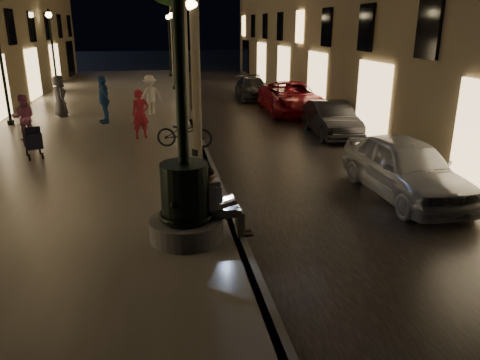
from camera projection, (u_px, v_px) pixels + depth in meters
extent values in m
plane|color=black|center=(190.00, 119.00, 21.37)|extent=(120.00, 120.00, 0.00)
cube|color=black|center=(254.00, 117.00, 21.86)|extent=(6.00, 45.00, 0.02)
cube|color=slate|center=(100.00, 120.00, 20.68)|extent=(8.00, 45.00, 0.20)
cube|color=#59595B|center=(190.00, 117.00, 21.34)|extent=(0.25, 45.00, 0.20)
cylinder|color=#59595B|center=(187.00, 229.00, 8.93)|extent=(1.40, 1.40, 0.40)
cylinder|color=black|center=(185.00, 192.00, 8.69)|extent=(0.90, 0.90, 1.10)
torus|color=black|center=(186.00, 214.00, 8.84)|extent=(1.04, 1.04, 0.10)
torus|color=black|center=(184.00, 171.00, 8.57)|extent=(0.89, 0.89, 0.09)
cylinder|color=black|center=(180.00, 74.00, 8.01)|extent=(0.20, 0.20, 3.20)
cube|color=tan|center=(215.00, 212.00, 8.93)|extent=(0.38, 0.25, 0.19)
cube|color=silver|center=(211.00, 195.00, 8.80)|extent=(0.47, 0.27, 0.60)
sphere|color=tan|center=(209.00, 176.00, 8.68)|extent=(0.22, 0.22, 0.22)
sphere|color=black|center=(209.00, 173.00, 8.66)|extent=(0.22, 0.22, 0.22)
cube|color=tan|center=(229.00, 213.00, 8.88)|extent=(0.48, 0.14, 0.15)
cube|color=tan|center=(227.00, 210.00, 9.06)|extent=(0.48, 0.14, 0.15)
cube|color=tan|center=(241.00, 225.00, 9.00)|extent=(0.14, 0.13, 0.49)
cube|color=tan|center=(239.00, 221.00, 9.17)|extent=(0.14, 0.13, 0.49)
cube|color=black|center=(246.00, 235.00, 9.09)|extent=(0.27, 0.10, 0.03)
cube|color=black|center=(244.00, 231.00, 9.26)|extent=(0.27, 0.10, 0.03)
cube|color=black|center=(229.00, 207.00, 8.95)|extent=(0.25, 0.35, 0.02)
cube|color=black|center=(220.00, 202.00, 8.88)|extent=(0.09, 0.35, 0.23)
cube|color=#A5CDEC|center=(221.00, 202.00, 8.88)|extent=(0.07, 0.31, 0.19)
cylinder|color=#6B604C|center=(196.00, 74.00, 13.93)|extent=(0.28, 0.28, 5.00)
cylinder|color=#6B604C|center=(185.00, 59.00, 19.53)|extent=(0.28, 0.28, 5.10)
cylinder|color=#6B604C|center=(176.00, 53.00, 25.16)|extent=(0.28, 0.28, 4.90)
cylinder|color=#6B604C|center=(173.00, 45.00, 30.73)|extent=(0.28, 0.28, 5.20)
cylinder|color=black|center=(197.00, 152.00, 14.68)|extent=(0.28, 0.28, 0.20)
cylinder|color=black|center=(194.00, 84.00, 14.02)|extent=(0.12, 0.12, 4.40)
sphere|color=#FFD88C|center=(192.00, 4.00, 13.31)|extent=(0.36, 0.36, 0.36)
cylinder|color=black|center=(182.00, 109.00, 22.16)|extent=(0.28, 0.28, 0.20)
cylinder|color=black|center=(180.00, 64.00, 21.50)|extent=(0.12, 0.12, 4.40)
sphere|color=#FFD88C|center=(178.00, 12.00, 20.79)|extent=(0.36, 0.36, 0.36)
cone|color=black|center=(178.00, 6.00, 20.71)|extent=(0.30, 0.30, 0.22)
cylinder|color=black|center=(175.00, 88.00, 29.64)|extent=(0.28, 0.28, 0.20)
cylinder|color=black|center=(174.00, 54.00, 28.97)|extent=(0.12, 0.12, 4.40)
sphere|color=#FFD88C|center=(172.00, 15.00, 28.26)|extent=(0.36, 0.36, 0.36)
cone|color=black|center=(172.00, 11.00, 28.18)|extent=(0.30, 0.30, 0.22)
cylinder|color=black|center=(171.00, 75.00, 37.11)|extent=(0.28, 0.28, 0.20)
cylinder|color=black|center=(170.00, 48.00, 36.45)|extent=(0.12, 0.12, 4.40)
sphere|color=#FFD88C|center=(168.00, 17.00, 35.74)|extent=(0.36, 0.36, 0.36)
cone|color=black|center=(168.00, 14.00, 35.66)|extent=(0.30, 0.30, 0.22)
cylinder|color=black|center=(11.00, 122.00, 19.13)|extent=(0.28, 0.28, 0.20)
cylinder|color=black|center=(3.00, 70.00, 18.47)|extent=(0.12, 0.12, 4.40)
cylinder|color=black|center=(58.00, 90.00, 28.48)|extent=(0.28, 0.28, 0.20)
cylinder|color=black|center=(53.00, 55.00, 27.81)|extent=(0.12, 0.12, 4.40)
sphere|color=#FFD88C|center=(49.00, 15.00, 27.10)|extent=(0.36, 0.36, 0.36)
cone|color=black|center=(48.00, 10.00, 27.02)|extent=(0.30, 0.30, 0.22)
cube|color=black|center=(33.00, 139.00, 14.26)|extent=(0.71, 0.90, 0.47)
cube|color=black|center=(33.00, 131.00, 13.85)|extent=(0.46, 0.31, 0.31)
cylinder|color=black|center=(29.00, 157.00, 14.06)|extent=(0.11, 0.21, 0.21)
cylinder|color=black|center=(43.00, 156.00, 14.24)|extent=(0.11, 0.21, 0.21)
cylinder|color=black|center=(27.00, 153.00, 14.58)|extent=(0.11, 0.21, 0.21)
cylinder|color=black|center=(40.00, 151.00, 14.76)|extent=(0.11, 0.21, 0.21)
cylinder|color=black|center=(29.00, 123.00, 14.47)|extent=(0.19, 0.45, 0.29)
imported|color=#AEB2B6|center=(405.00, 168.00, 11.55)|extent=(1.88, 4.43, 1.49)
imported|color=black|center=(331.00, 119.00, 18.00)|extent=(1.61, 4.01, 1.30)
imported|color=maroon|center=(291.00, 98.00, 22.54)|extent=(2.68, 5.46, 1.49)
imported|color=#2B2C30|center=(252.00, 88.00, 27.00)|extent=(1.93, 4.30, 1.23)
imported|color=#AD2231|center=(141.00, 114.00, 16.66)|extent=(0.74, 0.62, 1.74)
imported|color=#C46799|center=(24.00, 117.00, 16.45)|extent=(0.89, 0.75, 1.60)
imported|color=white|center=(150.00, 95.00, 21.17)|extent=(1.31, 1.07, 1.76)
imported|color=#2A5A9B|center=(104.00, 100.00, 19.26)|extent=(0.84, 1.23, 1.94)
imported|color=#302F33|center=(60.00, 96.00, 20.60)|extent=(0.88, 1.04, 1.81)
imported|color=black|center=(184.00, 133.00, 15.54)|extent=(1.98, 1.12, 0.98)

